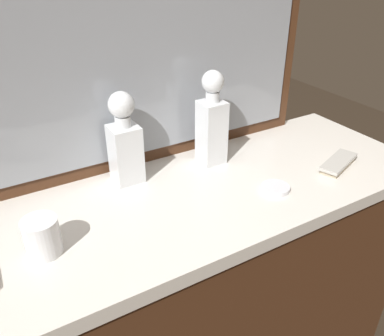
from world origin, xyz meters
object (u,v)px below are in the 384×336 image
Objects in this scene: crystal_decanter_far_left at (125,147)px; crystal_tumbler_left at (42,238)px; silver_brush_front at (338,163)px; porcelain_dish at (275,188)px; crystal_decanter_rear at (212,127)px.

crystal_tumbler_left is at bearing -145.02° from crystal_decanter_far_left.
porcelain_dish is at bearing -179.76° from silver_brush_front.
crystal_decanter_rear is 1.09× the size of crystal_decanter_far_left.
silver_brush_front is (0.31, -0.23, -0.10)m from crystal_decanter_rear.
crystal_decanter_rear is at bearing 17.07° from crystal_tumbler_left.
porcelain_dish is (0.61, -0.06, -0.03)m from crystal_tumbler_left.
crystal_tumbler_left reaches higher than porcelain_dish.
crystal_decanter_far_left is 0.35m from crystal_tumbler_left.
silver_brush_front is at bearing -24.13° from crystal_decanter_far_left.
crystal_decanter_rear is at bearing 143.35° from silver_brush_front.
crystal_decanter_rear is 0.57m from crystal_tumbler_left.
crystal_tumbler_left is 1.09× the size of porcelain_dish.
crystal_tumbler_left is (-0.54, -0.17, -0.08)m from crystal_decanter_rear.
crystal_decanter_rear is 0.27m from crystal_decanter_far_left.
crystal_tumbler_left is at bearing -162.93° from crystal_decanter_rear.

